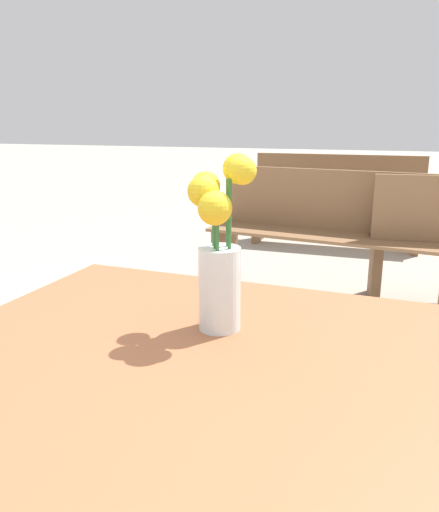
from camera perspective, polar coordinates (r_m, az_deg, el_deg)
table_front at (r=0.99m, az=-4.73°, el=-15.95°), size 1.00×0.91×0.75m
flower_vase at (r=0.98m, az=0.01°, el=-0.00°), size 0.14×0.15×0.35m
bench_middle at (r=3.35m, az=12.49°, el=2.81°), size 1.61×0.55×0.85m
bench_far at (r=4.87m, az=13.17°, el=6.59°), size 1.58×0.37×0.85m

